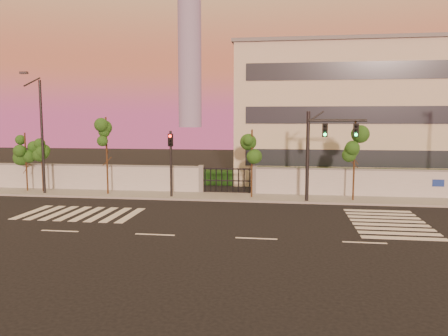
% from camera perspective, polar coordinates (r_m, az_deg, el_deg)
% --- Properties ---
extents(ground, '(120.00, 120.00, 0.00)m').
position_cam_1_polar(ground, '(21.14, 4.23, -9.18)').
color(ground, black).
rests_on(ground, ground).
extents(sidewalk, '(60.00, 3.00, 0.15)m').
position_cam_1_polar(sidewalk, '(31.35, 5.52, -3.91)').
color(sidewalk, gray).
rests_on(sidewalk, ground).
extents(perimeter_wall, '(60.00, 0.36, 2.20)m').
position_cam_1_polar(perimeter_wall, '(32.67, 5.84, -1.72)').
color(perimeter_wall, '#ACAFB3').
rests_on(perimeter_wall, ground).
extents(hedge_row, '(41.00, 4.25, 1.80)m').
position_cam_1_polar(hedge_row, '(35.39, 7.73, -1.53)').
color(hedge_row, black).
rests_on(hedge_row, ground).
extents(institutional_building, '(24.40, 12.40, 12.25)m').
position_cam_1_polar(institutional_building, '(43.00, 18.47, 6.73)').
color(institutional_building, beige).
rests_on(institutional_building, ground).
extents(distant_skyscraper, '(16.00, 16.00, 118.00)m').
position_cam_1_polar(distant_skyscraper, '(312.66, -4.53, 16.77)').
color(distant_skyscraper, gray).
rests_on(distant_skyscraper, ground).
extents(road_markings, '(57.00, 7.62, 0.02)m').
position_cam_1_polar(road_markings, '(24.90, 1.16, -6.74)').
color(road_markings, silver).
rests_on(road_markings, ground).
extents(street_tree_a, '(1.48, 1.17, 4.64)m').
position_cam_1_polar(street_tree_a, '(36.85, -24.47, 2.32)').
color(street_tree_a, '#382314').
rests_on(street_tree_a, ground).
extents(street_tree_b, '(1.30, 1.04, 4.24)m').
position_cam_1_polar(street_tree_b, '(36.09, -22.69, 1.86)').
color(street_tree_b, '#382314').
rests_on(street_tree_b, ground).
extents(street_tree_c, '(1.55, 1.23, 5.82)m').
position_cam_1_polar(street_tree_c, '(33.23, -15.07, 3.78)').
color(street_tree_c, '#382314').
rests_on(street_tree_c, ground).
extents(street_tree_d, '(1.45, 1.16, 4.95)m').
position_cam_1_polar(street_tree_d, '(30.80, 3.71, 2.62)').
color(street_tree_d, '#382314').
rests_on(street_tree_d, ground).
extents(street_tree_e, '(1.56, 1.24, 5.63)m').
position_cam_1_polar(street_tree_e, '(30.92, 16.76, 3.30)').
color(street_tree_e, '#382314').
rests_on(street_tree_e, ground).
extents(traffic_signal_main, '(3.91, 0.46, 6.19)m').
position_cam_1_polar(traffic_signal_main, '(29.87, 12.38, 2.88)').
color(traffic_signal_main, black).
rests_on(traffic_signal_main, ground).
extents(traffic_signal_secondary, '(0.38, 0.35, 4.85)m').
position_cam_1_polar(traffic_signal_secondary, '(31.27, -6.96, 1.60)').
color(traffic_signal_secondary, black).
rests_on(traffic_signal_secondary, ground).
extents(streetlight_west, '(0.53, 2.14, 8.91)m').
position_cam_1_polar(streetlight_west, '(34.92, -22.84, 4.50)').
color(streetlight_west, black).
rests_on(streetlight_west, ground).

